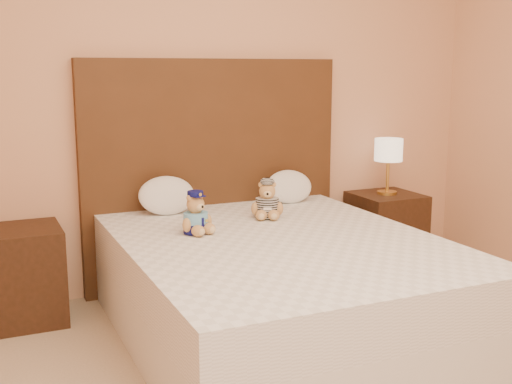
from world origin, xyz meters
The scene contains 9 objects.
bed centered at (0.00, 1.20, 0.28)m, with size 1.60×2.00×0.55m.
headboard centered at (0.00, 2.21, 0.75)m, with size 1.75×0.08×1.50m, color #492A16.
nightstand_left centered at (-1.25, 2.00, 0.28)m, with size 0.45×0.45×0.55m, color #381E11.
nightstand_right centered at (1.25, 2.00, 0.28)m, with size 0.45×0.45×0.55m, color #381E11.
lamp centered at (1.25, 2.00, 0.85)m, with size 0.20×0.20×0.40m.
teddy_police centered at (-0.37, 1.49, 0.67)m, with size 0.20×0.19×0.23m, color #B97F47, non-canonical shape.
teddy_prisoner centered at (0.14, 1.67, 0.66)m, with size 0.20×0.19×0.23m, color #B97F47, non-canonical shape.
pillow_left centered at (-0.38, 2.03, 0.68)m, with size 0.36×0.23×0.25m, color white.
pillow_right centered at (0.48, 2.03, 0.67)m, with size 0.33×0.21×0.23m, color white.
Camera 1 is at (-1.46, -1.75, 1.43)m, focal length 45.00 mm.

